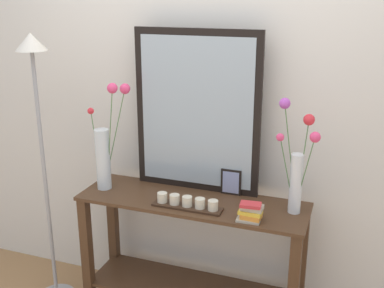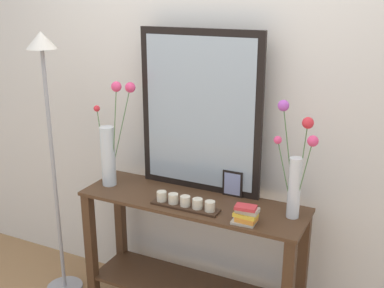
{
  "view_description": "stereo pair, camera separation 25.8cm",
  "coord_description": "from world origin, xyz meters",
  "views": [
    {
      "loc": [
        0.84,
        -2.31,
        1.94
      ],
      "look_at": [
        0.0,
        0.0,
        1.15
      ],
      "focal_mm": 44.24,
      "sensor_mm": 36.0,
      "label": 1
    },
    {
      "loc": [
        1.08,
        -2.21,
        1.94
      ],
      "look_at": [
        0.0,
        0.0,
        1.15
      ],
      "focal_mm": 44.24,
      "sensor_mm": 36.0,
      "label": 2
    }
  ],
  "objects": [
    {
      "name": "wall_back",
      "position": [
        0.0,
        0.32,
        1.35
      ],
      "size": [
        6.4,
        0.08,
        2.7
      ],
      "primitive_type": "cube",
      "color": "silver",
      "rests_on": "ground"
    },
    {
      "name": "console_table",
      "position": [
        0.0,
        0.0,
        0.5
      ],
      "size": [
        1.31,
        0.4,
        0.81
      ],
      "color": "#472D1C",
      "rests_on": "ground"
    },
    {
      "name": "mirror_leaning",
      "position": [
        -0.03,
        0.17,
        1.28
      ],
      "size": [
        0.75,
        0.03,
        0.94
      ],
      "color": "black",
      "rests_on": "console_table"
    },
    {
      "name": "tall_vase_left",
      "position": [
        -0.54,
        -0.01,
        1.06
      ],
      "size": [
        0.23,
        0.17,
        0.65
      ],
      "color": "silver",
      "rests_on": "console_table"
    },
    {
      "name": "vase_right",
      "position": [
        0.57,
        0.04,
        1.08
      ],
      "size": [
        0.22,
        0.11,
        0.62
      ],
      "color": "silver",
      "rests_on": "console_table"
    },
    {
      "name": "candle_tray",
      "position": [
        0.01,
        -0.11,
        0.84
      ],
      "size": [
        0.39,
        0.09,
        0.07
      ],
      "color": "#382316",
      "rests_on": "console_table"
    },
    {
      "name": "picture_frame_small",
      "position": [
        0.19,
        0.15,
        0.89
      ],
      "size": [
        0.12,
        0.01,
        0.15
      ],
      "color": "black",
      "rests_on": "console_table"
    },
    {
      "name": "book_stack",
      "position": [
        0.37,
        -0.13,
        0.86
      ],
      "size": [
        0.13,
        0.1,
        0.1
      ],
      "color": "#B2A893",
      "rests_on": "console_table"
    },
    {
      "name": "floor_lamp",
      "position": [
        -0.93,
        -0.09,
        1.17
      ],
      "size": [
        0.24,
        0.24,
        1.73
      ],
      "color": "#9E9EA3",
      "rests_on": "ground"
    }
  ]
}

